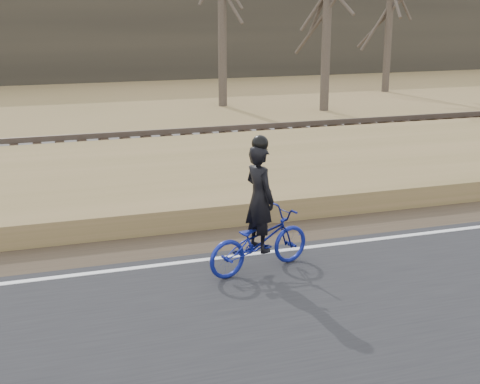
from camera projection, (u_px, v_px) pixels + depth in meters
name	position (u px, v px, depth m)	size (l,w,h in m)	color
ground	(60.00, 286.00, 10.30)	(120.00, 120.00, 0.00)	olive
road	(73.00, 364.00, 8.00)	(120.00, 6.00, 0.06)	black
edge_line	(59.00, 277.00, 10.46)	(120.00, 0.12, 0.01)	silver
shoulder	(55.00, 258.00, 11.39)	(120.00, 1.60, 0.04)	#473A2B
embankment	(46.00, 200.00, 14.08)	(120.00, 5.00, 0.44)	olive
ballast	(39.00, 161.00, 17.55)	(120.00, 3.00, 0.45)	slate
railroad	(38.00, 149.00, 17.47)	(120.00, 2.40, 0.29)	black
treeline_backdrop	(20.00, 27.00, 36.91)	(120.00, 4.00, 6.00)	#383328
cyclist	(259.00, 229.00, 10.59)	(1.97, 1.13, 2.20)	navy
bare_tree_center	(222.00, 13.00, 27.58)	(0.36, 0.36, 7.67)	brown
bare_tree_right	(327.00, 7.00, 26.29)	(0.36, 0.36, 8.22)	brown
bare_tree_far_right	(390.00, 4.00, 32.20)	(0.36, 0.36, 8.45)	brown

